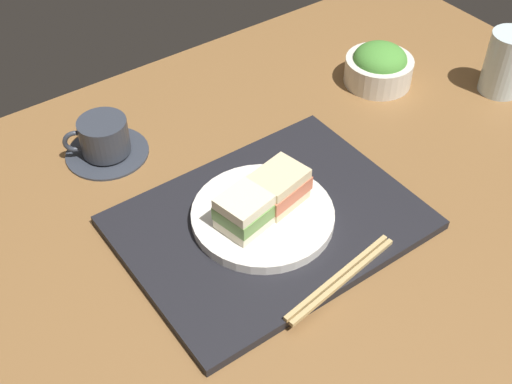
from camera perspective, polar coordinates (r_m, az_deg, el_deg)
name	(u,v)px	position (r cm, az deg, el deg)	size (l,w,h in cm)	color
ground_plane	(293,220)	(102.94, 3.24, -2.42)	(140.00, 100.00, 3.00)	brown
serving_tray	(271,224)	(99.03, 1.33, -2.82)	(43.12, 32.29, 1.49)	black
sandwich_plate	(263,216)	(98.10, 0.59, -2.06)	(21.37, 21.37, 1.64)	white
sandwich_near	(246,210)	(93.86, -0.83, -1.58)	(8.91, 7.79, 5.53)	#EFE5C1
sandwich_far	(279,187)	(97.34, 1.99, 0.43)	(9.34, 7.83, 5.55)	beige
salad_bowl	(379,66)	(129.24, 10.59, 10.65)	(12.86, 12.86, 7.88)	silver
chopsticks_pair	(341,278)	(91.55, 7.35, -7.42)	(20.79, 4.64, 0.70)	tan
coffee_cup	(104,140)	(112.99, -12.99, 4.41)	(14.03, 14.03, 6.84)	#333842
drinking_glass	(506,63)	(131.88, 20.80, 10.39)	(7.72, 7.72, 11.99)	silver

